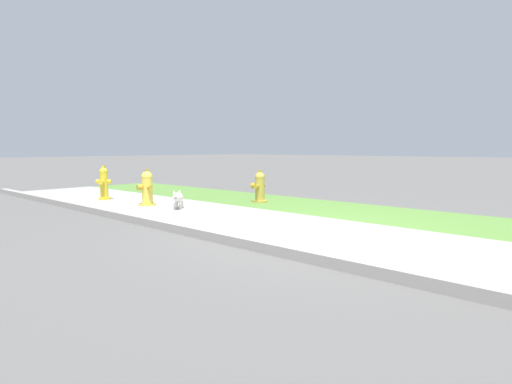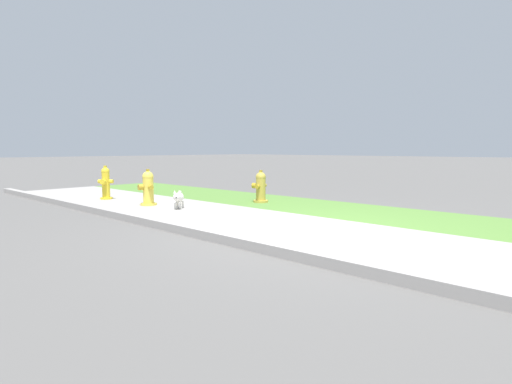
{
  "view_description": "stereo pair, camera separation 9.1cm",
  "coord_description": "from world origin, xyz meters",
  "px_view_note": "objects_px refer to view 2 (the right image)",
  "views": [
    {
      "loc": [
        3.15,
        -4.67,
        1.18
      ],
      "look_at": [
        -1.64,
        0.71,
        0.4
      ],
      "focal_mm": 28.0,
      "sensor_mm": 36.0,
      "label": 1
    },
    {
      "loc": [
        3.22,
        -4.6,
        1.18
      ],
      "look_at": [
        -1.64,
        0.71,
        0.4
      ],
      "focal_mm": 28.0,
      "sensor_mm": 36.0,
      "label": 2
    }
  ],
  "objects_px": {
    "fire_hydrant_near_corner": "(261,187)",
    "fire_hydrant_at_driveway": "(148,188)",
    "fire_hydrant_across_street": "(106,183)",
    "small_white_dog": "(179,198)"
  },
  "relations": [
    {
      "from": "fire_hydrant_near_corner",
      "to": "fire_hydrant_at_driveway",
      "type": "relative_size",
      "value": 0.94
    },
    {
      "from": "fire_hydrant_at_driveway",
      "to": "fire_hydrant_across_street",
      "type": "xyz_separation_m",
      "value": [
        -1.61,
        -0.11,
        0.02
      ]
    },
    {
      "from": "fire_hydrant_near_corner",
      "to": "small_white_dog",
      "type": "relative_size",
      "value": 1.7
    },
    {
      "from": "fire_hydrant_near_corner",
      "to": "fire_hydrant_at_driveway",
      "type": "bearing_deg",
      "value": 131.49
    },
    {
      "from": "fire_hydrant_at_driveway",
      "to": "fire_hydrant_across_street",
      "type": "relative_size",
      "value": 0.96
    },
    {
      "from": "fire_hydrant_across_street",
      "to": "small_white_dog",
      "type": "relative_size",
      "value": 1.88
    },
    {
      "from": "fire_hydrant_across_street",
      "to": "small_white_dog",
      "type": "bearing_deg",
      "value": 148.85
    },
    {
      "from": "fire_hydrant_near_corner",
      "to": "small_white_dog",
      "type": "distance_m",
      "value": 1.91
    },
    {
      "from": "fire_hydrant_at_driveway",
      "to": "small_white_dog",
      "type": "bearing_deg",
      "value": -159.31
    },
    {
      "from": "small_white_dog",
      "to": "fire_hydrant_near_corner",
      "type": "bearing_deg",
      "value": 119.81
    }
  ]
}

